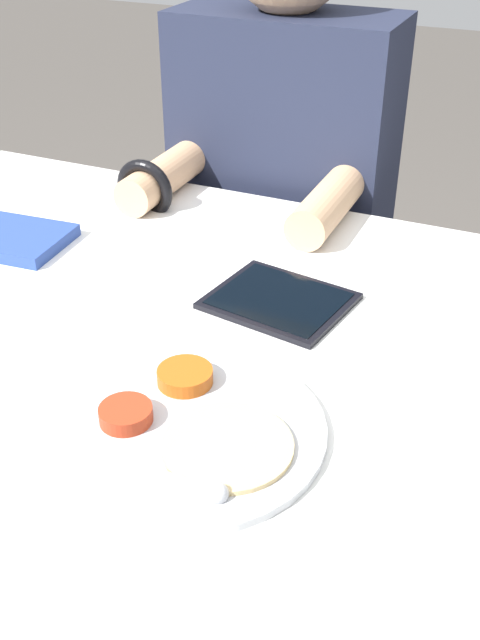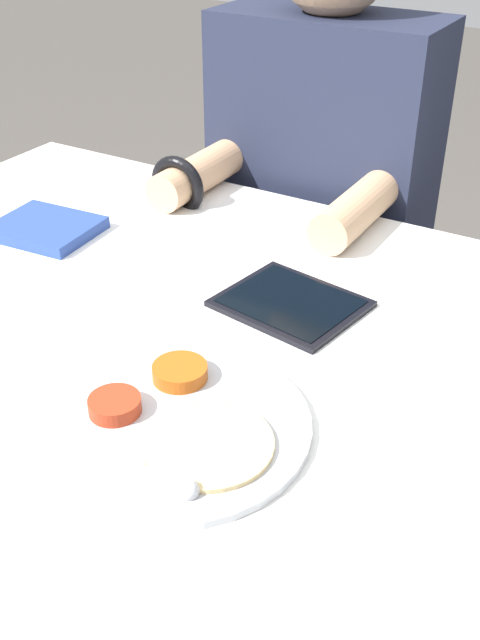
{
  "view_description": "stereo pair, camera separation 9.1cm",
  "coord_description": "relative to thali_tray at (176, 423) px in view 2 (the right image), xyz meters",
  "views": [
    {
      "loc": [
        0.44,
        -0.74,
        1.29
      ],
      "look_at": [
        0.13,
        -0.03,
        0.8
      ],
      "focal_mm": 42.0,
      "sensor_mm": 36.0,
      "label": 1
    },
    {
      "loc": [
        0.53,
        -0.69,
        1.29
      ],
      "look_at": [
        0.13,
        -0.03,
        0.8
      ],
      "focal_mm": 42.0,
      "sensor_mm": 36.0,
      "label": 2
    }
  ],
  "objects": [
    {
      "name": "dining_table",
      "position": [
        -0.14,
        0.18,
        -0.38
      ],
      "size": [
        1.3,
        0.93,
        0.74
      ],
      "color": "silver",
      "rests_on": "ground_plane"
    },
    {
      "name": "thali_tray",
      "position": [
        0.0,
        0.0,
        0.0
      ],
      "size": [
        0.3,
        0.3,
        0.03
      ],
      "color": "#B7BABF",
      "rests_on": "dining_table"
    },
    {
      "name": "person_diner",
      "position": [
        -0.19,
        0.78,
        -0.17
      ],
      "size": [
        0.43,
        0.43,
        1.23
      ],
      "color": "black",
      "rests_on": "ground_plane"
    },
    {
      "name": "tablet_device",
      "position": [
        -0.01,
        0.3,
        -0.0
      ],
      "size": [
        0.21,
        0.19,
        0.01
      ],
      "color": "black",
      "rests_on": "dining_table"
    },
    {
      "name": "red_notebook",
      "position": [
        -0.47,
        0.3,
        0.0
      ],
      "size": [
        0.17,
        0.15,
        0.02
      ],
      "color": "silver",
      "rests_on": "dining_table"
    }
  ]
}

